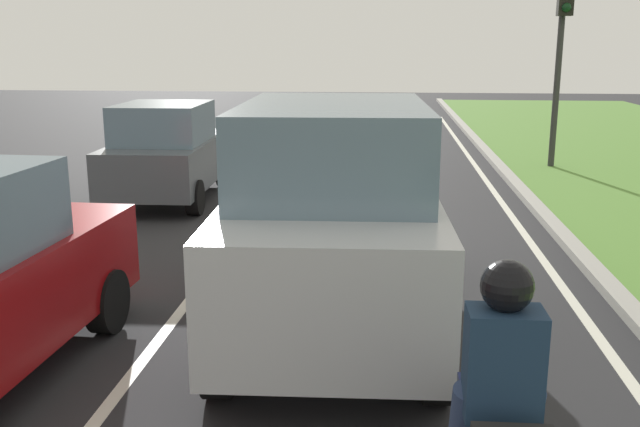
# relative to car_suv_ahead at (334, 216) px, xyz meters

# --- Properties ---
(ground_plane) EXTENTS (60.00, 60.00, 0.00)m
(ground_plane) POSITION_rel_car_suv_ahead_xyz_m (-0.98, 5.40, -1.17)
(ground_plane) COLOR #262628
(lane_line_center) EXTENTS (0.12, 32.00, 0.01)m
(lane_line_center) POSITION_rel_car_suv_ahead_xyz_m (-1.68, 5.40, -1.16)
(lane_line_center) COLOR silver
(lane_line_center) RESTS_ON ground
(lane_line_right_edge) EXTENTS (0.12, 32.00, 0.01)m
(lane_line_right_edge) POSITION_rel_car_suv_ahead_xyz_m (2.62, 5.40, -1.16)
(lane_line_right_edge) COLOR silver
(lane_line_right_edge) RESTS_ON ground
(curb_right) EXTENTS (0.24, 48.00, 0.12)m
(curb_right) POSITION_rel_car_suv_ahead_xyz_m (3.12, 5.40, -1.11)
(curb_right) COLOR #9E9B93
(curb_right) RESTS_ON ground
(car_suv_ahead) EXTENTS (2.11, 4.57, 2.28)m
(car_suv_ahead) POSITION_rel_car_suv_ahead_xyz_m (0.00, 0.00, 0.00)
(car_suv_ahead) COLOR #B7BABF
(car_suv_ahead) RESTS_ON ground
(car_hatchback_far) EXTENTS (1.83, 3.75, 1.78)m
(car_hatchback_far) POSITION_rel_car_suv_ahead_xyz_m (-3.47, 5.78, -0.28)
(car_hatchback_far) COLOR #474C51
(car_hatchback_far) RESTS_ON ground
(rider_person) EXTENTS (0.50, 0.40, 1.16)m
(rider_person) POSITION_rel_car_suv_ahead_xyz_m (1.13, -3.22, 0.02)
(rider_person) COLOR #192D47
(rider_person) RESTS_ON ground
(traffic_light_near_right) EXTENTS (0.32, 0.50, 4.46)m
(traffic_light_near_right) POSITION_rel_car_suv_ahead_xyz_m (4.31, 9.69, 1.90)
(traffic_light_near_right) COLOR #2D2D2D
(traffic_light_near_right) RESTS_ON ground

